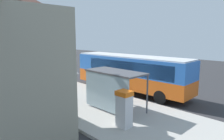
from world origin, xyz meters
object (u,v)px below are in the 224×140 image
Objects in this scene: white_van at (52,57)px; sedan_near at (36,57)px; sedan_far at (21,54)px; traffic_light_near_side at (39,42)px; ticket_machine at (124,109)px; bus at (130,71)px; bus_shelter at (112,81)px; recycling_bin_yellow at (95,86)px; recycling_bin_blue at (101,87)px; recycling_bin_green at (106,88)px.

white_van reaches higher than sedan_near.
sedan_near and sedan_far have the same top height.
sedan_near is at bearing -122.73° from traffic_light_near_side.
traffic_light_near_side is (13.16, 37.87, 2.44)m from ticket_machine.
bus reaches higher than sedan_far.
white_van is 25.25m from bus_shelter.
ticket_machine is 2.04× the size of recycling_bin_yellow.
white_van reaches higher than recycling_bin_blue.
sedan_near is at bearing 76.83° from recycling_bin_green.
white_van is at bearing -105.43° from traffic_light_near_side.
traffic_light_near_side reaches higher than recycling_bin_green.
bus_shelter is (-4.70, -2.55, 0.25)m from bus.
sedan_far is 4.72× the size of recycling_bin_green.
recycling_bin_yellow is at bearing -103.84° from sedan_near.
sedan_far is at bearing 89.59° from white_van.
ticket_machine is at bearing -110.82° from white_van.
sedan_far is (4.02, 35.69, -1.05)m from bus.
recycling_bin_blue is 1.00× the size of recycling_bin_yellow.
traffic_light_near_side is 1.37× the size of bus_shelter.
bus is 2.48× the size of sedan_far.
bus is 35.93m from sedan_far.
ticket_machine is (-9.96, -32.90, 0.38)m from sedan_near.
sedan_near reaches higher than recycling_bin_yellow.
white_van is 1.18× the size of sedan_near.
bus_shelter is (-8.72, -38.24, 1.31)m from sedan_far.
bus_shelter reaches higher than recycling_bin_yellow.
recycling_bin_green is 0.70m from recycling_bin_blue.
sedan_far is 39.24m from bus_shelter.
traffic_light_near_side is at bearing 71.54° from bus_shelter.
traffic_light_near_side reaches higher than sedan_near.
traffic_light_near_side is at bearing 73.17° from recycling_bin_blue.
recycling_bin_blue is (-6.50, -27.08, -0.14)m from sedan_near.
ticket_machine is at bearing -124.06° from recycling_bin_green.
white_van is 0.96× the size of traffic_light_near_side.
recycling_bin_yellow is 32.95m from traffic_light_near_side.
bus_shelter is at bearing -151.55° from bus.
white_van is at bearing 72.91° from recycling_bin_green.
sedan_far is at bearing 89.99° from sedan_near.
white_van is 2.69× the size of ticket_machine.
sedan_near is (0.10, 6.97, -0.55)m from white_van.
recycling_bin_yellow is (-2.49, 1.76, -1.19)m from bus.
recycling_bin_blue is at bearing 156.83° from bus.
sedan_near is (4.01, 28.14, -1.05)m from bus.
bus_shelter is at bearing -108.46° from traffic_light_near_side.
bus is 2.03× the size of traffic_light_near_side.
recycling_bin_blue is (0.00, 0.70, 0.00)m from recycling_bin_green.
sedan_far reaches higher than recycling_bin_yellow.
recycling_bin_yellow is (0.00, 0.70, 0.00)m from recycling_bin_blue.
bus is 33.93m from traffic_light_near_side.
recycling_bin_blue is at bearing 59.26° from ticket_machine.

